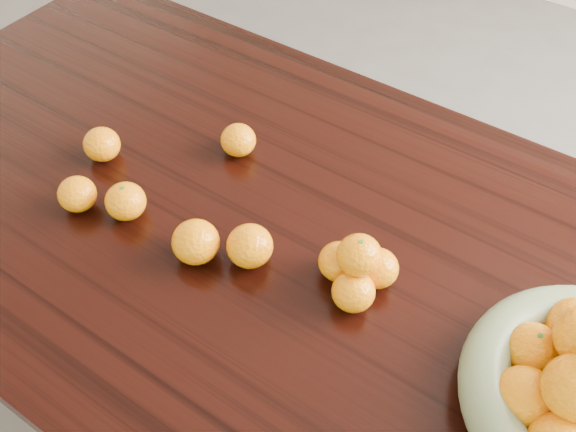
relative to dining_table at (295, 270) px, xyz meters
The scene contains 9 objects.
ground 0.66m from the dining_table, ahead, with size 5.00×5.00×0.00m, color #54514F.
dining_table is the anchor object (origin of this frame).
orange_pyramid 0.20m from the dining_table, 10.70° to the right, with size 0.13×0.14×0.12m.
loose_orange_0 0.34m from the dining_table, 156.72° to the right, with size 0.07×0.07×0.07m, color #FF9607.
loose_orange_1 0.22m from the dining_table, 133.05° to the right, with size 0.08×0.08×0.08m, color #FF9607.
loose_orange_2 0.16m from the dining_table, 115.16° to the right, with size 0.08×0.08×0.08m, color #FF9607.
loose_orange_3 0.46m from the dining_table, behind, with size 0.07×0.07×0.07m, color #FF9607.
loose_orange_4 0.29m from the dining_table, 150.49° to the left, with size 0.07×0.07×0.07m, color #FF9607.
loose_orange_5 0.43m from the dining_table, 156.91° to the right, with size 0.07×0.07×0.07m, color #FF9607.
Camera 1 is at (0.41, -0.62, 1.63)m, focal length 40.00 mm.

